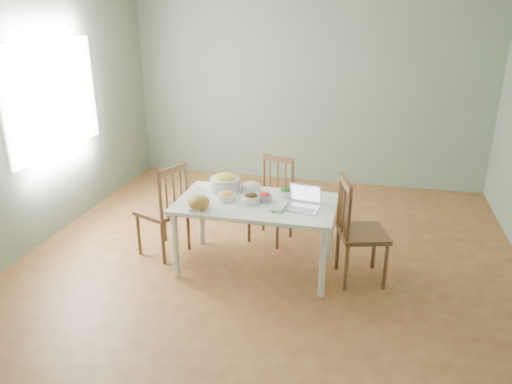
% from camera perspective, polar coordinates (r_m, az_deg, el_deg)
% --- Properties ---
extents(floor, '(5.00, 5.00, 0.00)m').
position_cam_1_polar(floor, '(5.05, 1.57, -7.81)').
color(floor, brown).
rests_on(floor, ground).
extents(wall_back, '(5.00, 0.00, 2.70)m').
position_cam_1_polar(wall_back, '(6.97, 6.08, 12.00)').
color(wall_back, gray).
rests_on(wall_back, ground).
extents(wall_front, '(5.00, 0.00, 2.70)m').
position_cam_1_polar(wall_front, '(2.31, -11.27, -7.56)').
color(wall_front, gray).
rests_on(wall_front, ground).
extents(wall_left, '(0.00, 5.00, 2.70)m').
position_cam_1_polar(wall_left, '(5.61, -24.37, 8.03)').
color(wall_left, gray).
rests_on(wall_left, ground).
extents(window_left, '(0.04, 1.60, 1.20)m').
position_cam_1_polar(window_left, '(5.81, -22.67, 10.19)').
color(window_left, white).
rests_on(window_left, ground).
extents(dining_table, '(1.50, 0.84, 0.70)m').
position_cam_1_polar(dining_table, '(4.74, 0.00, -5.10)').
color(dining_table, white).
rests_on(dining_table, floor).
extents(chair_far, '(0.49, 0.48, 0.91)m').
position_cam_1_polar(chair_far, '(5.26, 1.68, -1.07)').
color(chair_far, brown).
rests_on(chair_far, floor).
extents(chair_left, '(0.54, 0.55, 0.98)m').
position_cam_1_polar(chair_left, '(5.07, -10.98, -1.96)').
color(chair_left, brown).
rests_on(chair_left, floor).
extents(chair_right, '(0.53, 0.55, 1.01)m').
position_cam_1_polar(chair_right, '(4.58, 12.44, -4.46)').
color(chair_right, brown).
rests_on(chair_right, floor).
extents(bread_boule, '(0.22, 0.22, 0.13)m').
position_cam_1_polar(bread_boule, '(4.44, -6.75, -1.19)').
color(bread_boule, '#C28E3E').
rests_on(bread_boule, dining_table).
extents(butter_stick, '(0.11, 0.06, 0.03)m').
position_cam_1_polar(butter_stick, '(4.40, -7.16, -2.13)').
color(butter_stick, silver).
rests_on(butter_stick, dining_table).
extents(bowl_squash, '(0.36, 0.36, 0.17)m').
position_cam_1_polar(bowl_squash, '(4.86, -3.67, 1.16)').
color(bowl_squash, yellow).
rests_on(bowl_squash, dining_table).
extents(bowl_carrot, '(0.22, 0.22, 0.09)m').
position_cam_1_polar(bowl_carrot, '(4.61, -3.43, -0.48)').
color(bowl_carrot, orange).
rests_on(bowl_carrot, dining_table).
extents(bowl_onion, '(0.19, 0.19, 0.10)m').
position_cam_1_polar(bowl_onion, '(4.82, -0.64, 0.60)').
color(bowl_onion, beige).
rests_on(bowl_onion, dining_table).
extents(bowl_mushroom, '(0.18, 0.18, 0.11)m').
position_cam_1_polar(bowl_mushroom, '(4.52, -0.61, -0.80)').
color(bowl_mushroom, black).
rests_on(bowl_mushroom, dining_table).
extents(bowl_redpep, '(0.18, 0.18, 0.08)m').
position_cam_1_polar(bowl_redpep, '(4.60, 0.98, -0.60)').
color(bowl_redpep, red).
rests_on(bowl_redpep, dining_table).
extents(bowl_broccoli, '(0.15, 0.15, 0.09)m').
position_cam_1_polar(bowl_broccoli, '(4.71, 3.53, -0.03)').
color(bowl_broccoli, black).
rests_on(bowl_broccoli, dining_table).
extents(flatbread, '(0.25, 0.25, 0.02)m').
position_cam_1_polar(flatbread, '(4.81, 3.88, -0.00)').
color(flatbread, '#DDB57E').
rests_on(flatbread, dining_table).
extents(basil_bunch, '(0.17, 0.17, 0.02)m').
position_cam_1_polar(basil_bunch, '(4.38, 2.48, -2.22)').
color(basil_bunch, '#1F791C').
rests_on(basil_bunch, dining_table).
extents(laptop, '(0.33, 0.31, 0.20)m').
position_cam_1_polar(laptop, '(4.41, 5.39, -0.81)').
color(laptop, silver).
rests_on(laptop, dining_table).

